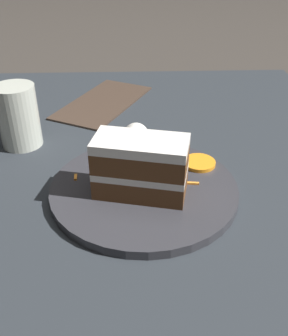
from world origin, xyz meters
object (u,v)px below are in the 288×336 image
cream_dollop (136,138)px  drinking_glass (19,120)px  plate (144,189)px  orange_garnish (199,163)px  menu_card (103,102)px  cake_slice (141,167)px

cream_dollop → drinking_glass: (0.06, 0.20, 0.01)m
plate → orange_garnish: bearing=-59.0°
orange_garnish → drinking_glass: size_ratio=0.47×
cream_dollop → menu_card: bearing=15.9°
drinking_glass → menu_card: drinking_glass is taller
cream_dollop → cake_slice: bearing=-177.9°
plate → cake_slice: cake_slice is taller
cream_dollop → orange_garnish: bearing=-115.1°
plate → menu_card: size_ratio=1.12×
plate → orange_garnish: 0.10m
cream_dollop → orange_garnish: cream_dollop is taller
drinking_glass → menu_card: bearing=-36.8°
orange_garnish → cake_slice: bearing=126.6°
cake_slice → drinking_glass: drinking_glass is taller
cream_dollop → orange_garnish: 0.11m
menu_card → plate: bearing=130.1°
drinking_glass → orange_garnish: bearing=-108.8°
cream_dollop → drinking_glass: drinking_glass is taller
cake_slice → menu_card: bearing=-155.5°
menu_card → drinking_glass: bearing=80.4°
plate → cake_slice: 0.05m
plate → cream_dollop: (0.10, 0.01, 0.03)m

